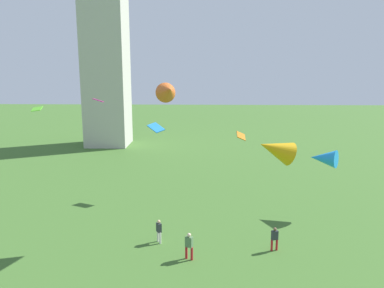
# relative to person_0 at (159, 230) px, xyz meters

# --- Properties ---
(person_0) EXTENTS (0.43, 0.50, 1.66)m
(person_0) POSITION_rel_person_0_xyz_m (0.00, 0.00, 0.00)
(person_0) COLOR silver
(person_0) RESTS_ON ground_plane
(person_1) EXTENTS (0.49, 0.35, 1.63)m
(person_1) POSITION_rel_person_0_xyz_m (7.80, -0.94, -0.02)
(person_1) COLOR red
(person_1) RESTS_ON ground_plane
(person_4) EXTENTS (0.53, 0.44, 1.77)m
(person_4) POSITION_rel_person_0_xyz_m (2.18, -2.31, 0.07)
(person_4) COLOR red
(person_4) RESTS_ON ground_plane
(kite_flying_0) EXTENTS (1.74, 1.63, 0.79)m
(kite_flying_0) POSITION_rel_person_0_xyz_m (-1.36, 10.15, 5.56)
(kite_flying_0) COLOR #2786E2
(kite_flying_1) EXTENTS (2.32, 1.70, 1.79)m
(kite_flying_1) POSITION_rel_person_0_xyz_m (6.77, -5.23, 6.88)
(kite_flying_1) COLOR #D79B0D
(kite_flying_2) EXTENTS (2.58, 2.38, 1.56)m
(kite_flying_2) POSITION_rel_person_0_xyz_m (12.83, 6.00, 3.75)
(kite_flying_2) COLOR #1C8BE1
(kite_flying_3) EXTENTS (0.81, 0.57, 0.34)m
(kite_flying_3) POSITION_rel_person_0_xyz_m (-5.17, 4.88, 8.51)
(kite_flying_3) COLOR #B91178
(kite_flying_4) EXTENTS (0.52, 0.82, 0.49)m
(kite_flying_4) POSITION_rel_person_0_xyz_m (5.26, -2.42, 7.07)
(kite_flying_4) COLOR #B76109
(kite_flying_5) EXTENTS (0.77, 0.56, 0.38)m
(kite_flying_5) POSITION_rel_person_0_xyz_m (-9.47, 3.57, 7.97)
(kite_flying_5) COLOR #64D530
(kite_flying_6) EXTENTS (1.95, 2.50, 1.74)m
(kite_flying_6) POSITION_rel_person_0_xyz_m (0.61, 1.41, 9.45)
(kite_flying_6) COLOR #DA5C1D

